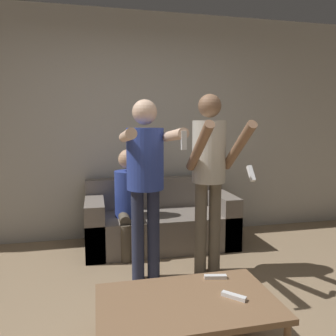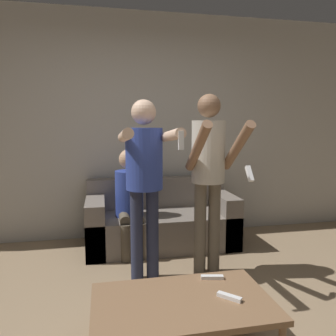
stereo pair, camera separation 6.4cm
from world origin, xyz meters
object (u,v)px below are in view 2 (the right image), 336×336
at_px(person_standing_right, 209,166).
at_px(coffee_table, 182,305).
at_px(couch, 161,222).
at_px(remote_near, 229,297).
at_px(person_seated, 130,197).
at_px(remote_far, 212,277).
at_px(person_standing_left, 145,169).

distance_m(person_standing_right, coffee_table, 1.31).
height_order(couch, remote_near, couch).
bearing_deg(couch, person_seated, -158.74).
xyz_separation_m(coffee_table, remote_far, (0.26, 0.22, 0.04)).
xyz_separation_m(couch, remote_far, (0.06, -1.62, 0.10)).
relative_size(couch, coffee_table, 1.57).
bearing_deg(person_standing_right, remote_far, -106.25).
distance_m(couch, coffee_table, 1.86).
distance_m(person_standing_left, person_standing_right, 0.58).
relative_size(couch, person_standing_left, 1.04).
distance_m(person_standing_right, remote_far, 1.04).
relative_size(person_standing_left, remote_near, 12.02).
height_order(person_standing_right, coffee_table, person_standing_right).
bearing_deg(person_standing_right, couch, 108.96).
bearing_deg(couch, coffee_table, -96.17).
xyz_separation_m(remote_near, remote_far, (-0.02, 0.26, 0.00)).
relative_size(person_standing_right, coffee_table, 1.55).
bearing_deg(person_standing_left, remote_near, -70.66).
relative_size(person_standing_left, coffee_table, 1.50).
bearing_deg(couch, remote_far, -87.89).
bearing_deg(coffee_table, person_seated, 95.46).
distance_m(couch, person_standing_right, 1.16).
relative_size(person_standing_right, remote_near, 12.44).
distance_m(coffee_table, remote_near, 0.28).
bearing_deg(person_standing_left, remote_far, -65.99).
xyz_separation_m(person_standing_left, person_seated, (-0.07, 0.70, -0.40)).
xyz_separation_m(person_standing_right, remote_near, (-0.21, -1.04, -0.65)).
xyz_separation_m(coffee_table, remote_near, (0.28, -0.04, 0.04)).
distance_m(person_standing_left, remote_far, 1.06).
relative_size(remote_near, remote_far, 0.86).
height_order(person_standing_left, remote_far, person_standing_left).
relative_size(couch, person_seated, 1.49).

